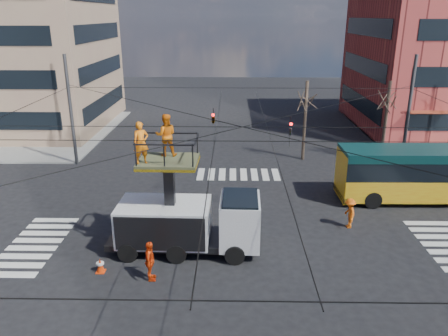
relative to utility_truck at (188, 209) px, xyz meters
The scene contains 11 objects.
ground 3.26m from the utility_truck, ahead, with size 120.00×120.00×0.00m, color black.
sidewalk_nw 28.32m from the utility_truck, 130.95° to the left, with size 18.00×18.00×0.12m, color slate.
crosswalks 3.25m from the utility_truck, ahead, with size 22.40×22.40×0.02m, color silver, non-canonical shape.
overhead_network 3.35m from the utility_truck, 17.05° to the left, with size 24.24×24.24×8.00m.
tree_a 15.93m from the utility_truck, 61.59° to the left, with size 2.00×2.00×6.00m.
tree_b 19.49m from the utility_truck, 45.74° to the left, with size 2.00×2.00×6.00m.
utility_truck is the anchor object (origin of this frame).
city_bus 15.27m from the utility_truck, 23.61° to the left, with size 11.17×2.75×3.20m.
traffic_cone 4.50m from the utility_truck, 151.31° to the right, with size 0.36×0.36×0.65m, color #EC3709.
worker_ground 3.11m from the utility_truck, 117.98° to the right, with size 1.04×0.43×1.77m, color #F3440F.
flagger 8.60m from the utility_truck, 16.68° to the left, with size 1.04×0.60×1.61m, color #F6600F.
Camera 1 is at (-0.47, -18.56, 10.54)m, focal length 35.00 mm.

